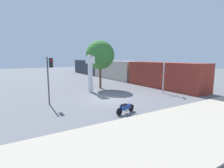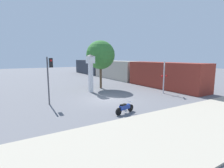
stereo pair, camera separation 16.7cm
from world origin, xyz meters
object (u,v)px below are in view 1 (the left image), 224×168
object	(u,v)px
traffic_light	(50,72)
street_tree	(100,55)
railroad_crossing_signal	(164,76)
motorcycle	(125,108)
freight_train	(115,70)
clock_tower	(90,67)

from	to	relation	value
traffic_light	street_tree	xyz separation A→B (m)	(7.44, 4.89, 1.53)
railroad_crossing_signal	street_tree	bearing A→B (deg)	124.13
traffic_light	street_tree	world-z (taller)	street_tree
street_tree	motorcycle	bearing A→B (deg)	-108.40
railroad_crossing_signal	street_tree	world-z (taller)	street_tree
motorcycle	railroad_crossing_signal	distance (m)	8.88
traffic_light	railroad_crossing_signal	world-z (taller)	traffic_light
freight_train	traffic_light	world-z (taller)	traffic_light
street_tree	clock_tower	bearing A→B (deg)	-142.57
clock_tower	railroad_crossing_signal	xyz separation A→B (m)	(6.71, -4.99, -0.91)
freight_train	railroad_crossing_signal	size ratio (longest dim) A/B	9.95
motorcycle	clock_tower	world-z (taller)	clock_tower
freight_train	motorcycle	bearing A→B (deg)	-120.52
freight_train	street_tree	xyz separation A→B (m)	(-7.42, -8.11, 2.65)
motorcycle	street_tree	xyz separation A→B (m)	(3.42, 10.30, 3.96)
traffic_light	motorcycle	bearing A→B (deg)	-53.39
motorcycle	clock_tower	size ratio (longest dim) A/B	0.42
clock_tower	street_tree	distance (m)	3.12
motorcycle	traffic_light	world-z (taller)	traffic_light
motorcycle	railroad_crossing_signal	bearing A→B (deg)	11.38
railroad_crossing_signal	street_tree	xyz separation A→B (m)	(-4.52, 6.67, 2.36)
freight_train	traffic_light	xyz separation A→B (m)	(-14.87, -13.00, 1.12)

